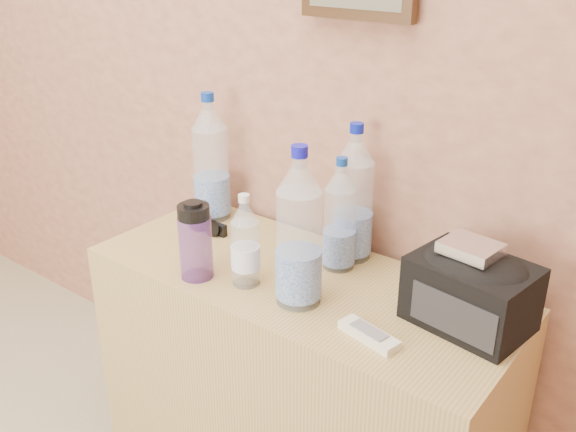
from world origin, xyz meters
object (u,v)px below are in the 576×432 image
at_px(dresser, 298,387).
at_px(ac_remote, 369,335).
at_px(toiletry_bag, 471,290).
at_px(pet_large_d, 299,236).
at_px(foil_packet, 471,248).
at_px(nalgene_bottle, 195,240).
at_px(pet_large_b, 354,200).
at_px(pet_small, 245,246).
at_px(pet_large_a, 211,164).
at_px(pet_large_c, 340,220).
at_px(sunglasses, 208,226).

distance_m(dresser, ac_remote, 0.46).
bearing_deg(toiletry_bag, pet_large_d, -148.02).
relative_size(toiletry_bag, foil_packet, 2.17).
bearing_deg(dresser, nalgene_bottle, -143.24).
height_order(pet_large_b, pet_small, pet_large_b).
bearing_deg(pet_large_b, pet_large_a, -175.76).
relative_size(pet_large_b, pet_large_d, 0.96).
distance_m(nalgene_bottle, toiletry_bag, 0.65).
distance_m(pet_large_c, pet_small, 0.25).
bearing_deg(pet_large_d, foil_packet, 24.05).
bearing_deg(toiletry_bag, pet_large_b, 171.60).
distance_m(pet_large_d, pet_small, 0.16).
bearing_deg(ac_remote, pet_large_c, 146.92).
xyz_separation_m(sunglasses, ac_remote, (0.64, -0.18, -0.01)).
height_order(dresser, pet_large_a, pet_large_a).
bearing_deg(pet_small, ac_remote, -3.09).
xyz_separation_m(pet_large_c, toiletry_bag, (0.37, -0.05, -0.04)).
height_order(pet_large_a, pet_large_b, pet_large_a).
relative_size(pet_large_a, pet_large_d, 1.00).
xyz_separation_m(pet_large_b, pet_small, (-0.13, -0.28, -0.06)).
distance_m(dresser, toiletry_bag, 0.60).
distance_m(pet_large_a, pet_large_b, 0.47).
bearing_deg(pet_large_b, nalgene_bottle, -127.20).
height_order(pet_small, ac_remote, pet_small).
distance_m(sunglasses, foil_packet, 0.78).
bearing_deg(toiletry_bag, pet_large_a, -176.81).
bearing_deg(pet_large_b, foil_packet, -17.65).
bearing_deg(sunglasses, foil_packet, -1.09).
bearing_deg(pet_large_c, dresser, -114.38).
bearing_deg(foil_packet, pet_large_b, 162.35).
bearing_deg(pet_large_b, pet_small, -114.54).
relative_size(pet_large_d, toiletry_bag, 1.52).
height_order(pet_large_b, toiletry_bag, pet_large_b).
distance_m(pet_large_a, pet_large_d, 0.54).
relative_size(sunglasses, foil_packet, 1.16).
xyz_separation_m(pet_large_a, pet_large_b, (0.47, 0.03, -0.01)).
relative_size(pet_small, ac_remote, 1.64).
relative_size(dresser, foil_packet, 9.51).
bearing_deg(pet_large_b, toiletry_bag, -16.96).
xyz_separation_m(pet_large_d, ac_remote, (0.21, -0.03, -0.16)).
height_order(pet_large_b, pet_large_d, pet_large_d).
xyz_separation_m(dresser, pet_large_a, (-0.42, 0.14, 0.51)).
relative_size(pet_large_a, foil_packet, 3.28).
relative_size(pet_large_c, sunglasses, 2.20).
xyz_separation_m(pet_large_b, nalgene_bottle, (-0.25, -0.32, -0.06)).
bearing_deg(dresser, pet_large_d, -53.48).
relative_size(pet_large_d, ac_remote, 2.66).
height_order(pet_large_b, nalgene_bottle, pet_large_b).
bearing_deg(nalgene_bottle, dresser, 36.76).
bearing_deg(pet_large_c, pet_large_d, -84.27).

